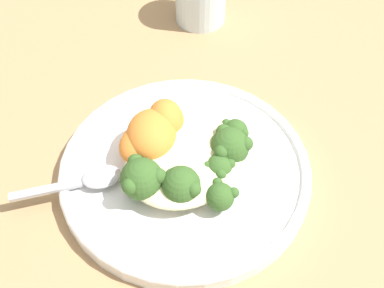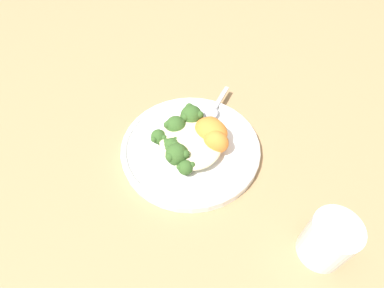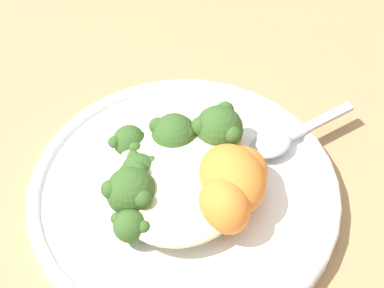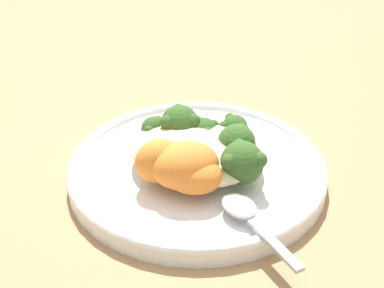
{
  "view_description": "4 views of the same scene",
  "coord_description": "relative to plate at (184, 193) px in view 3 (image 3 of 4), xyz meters",
  "views": [
    {
      "loc": [
        -0.25,
        -0.2,
        0.47
      ],
      "look_at": [
        0.04,
        0.01,
        0.04
      ],
      "focal_mm": 50.0,
      "sensor_mm": 36.0,
      "label": 1
    },
    {
      "loc": [
        0.37,
        -0.07,
        0.47
      ],
      "look_at": [
        0.04,
        0.01,
        0.04
      ],
      "focal_mm": 28.0,
      "sensor_mm": 36.0,
      "label": 2
    },
    {
      "loc": [
        0.32,
        0.13,
        0.46
      ],
      "look_at": [
        0.0,
        0.01,
        0.06
      ],
      "focal_mm": 60.0,
      "sensor_mm": 36.0,
      "label": 3
    },
    {
      "loc": [
        -0.19,
        0.52,
        0.39
      ],
      "look_at": [
        0.02,
        0.01,
        0.05
      ],
      "focal_mm": 60.0,
      "sensor_mm": 36.0,
      "label": 4
    }
  ],
  "objects": [
    {
      "name": "sweet_potato_chunk_2",
      "position": [
        0.02,
        0.04,
        0.03
      ],
      "size": [
        0.06,
        0.06,
        0.04
      ],
      "primitive_type": "ellipsoid",
      "rotation": [
        0.0,
        0.0,
        0.84
      ],
      "color": "orange",
      "rests_on": "plate"
    },
    {
      "name": "broccoli_stalk_2",
      "position": [
        -0.01,
        -0.04,
        0.02
      ],
      "size": [
        0.05,
        0.11,
        0.03
      ],
      "rotation": [
        0.0,
        0.0,
        4.41
      ],
      "color": "#ADC675",
      "rests_on": "plate"
    },
    {
      "name": "ground_plane",
      "position": [
        -0.02,
        -0.01,
        -0.01
      ],
      "size": [
        4.0,
        4.0,
        0.0
      ],
      "primitive_type": "plane",
      "color": "#9E7A51"
    },
    {
      "name": "broccoli_stalk_0",
      "position": [
        -0.05,
        0.01,
        0.03
      ],
      "size": [
        0.09,
        0.05,
        0.04
      ],
      "rotation": [
        0.0,
        0.0,
        3.15
      ],
      "color": "#ADC675",
      "rests_on": "plate"
    },
    {
      "name": "quinoa_mound",
      "position": [
        0.0,
        0.0,
        0.02
      ],
      "size": [
        0.14,
        0.12,
        0.03
      ],
      "primitive_type": "ellipsoid",
      "color": "beige",
      "rests_on": "plate"
    },
    {
      "name": "sweet_potato_chunk_0",
      "position": [
        -0.01,
        0.04,
        0.03
      ],
      "size": [
        0.06,
        0.05,
        0.04
      ],
      "primitive_type": "ellipsoid",
      "rotation": [
        0.0,
        0.0,
        3.23
      ],
      "color": "orange",
      "rests_on": "plate"
    },
    {
      "name": "sweet_potato_chunk_1",
      "position": [
        -0.0,
        0.04,
        0.03
      ],
      "size": [
        0.08,
        0.08,
        0.05
      ],
      "primitive_type": "ellipsoid",
      "rotation": [
        0.0,
        0.0,
        3.83
      ],
      "color": "orange",
      "rests_on": "plate"
    },
    {
      "name": "spoon",
      "position": [
        -0.07,
        0.06,
        0.01
      ],
      "size": [
        0.1,
        0.09,
        0.01
      ],
      "rotation": [
        0.0,
        0.0,
        2.47
      ],
      "color": "#A3A3A8",
      "rests_on": "plate"
    },
    {
      "name": "plate",
      "position": [
        0.0,
        0.0,
        0.0
      ],
      "size": [
        0.27,
        0.27,
        0.02
      ],
      "color": "white",
      "rests_on": "ground_plane"
    },
    {
      "name": "broccoli_stalk_5",
      "position": [
        0.04,
        -0.01,
        0.02
      ],
      "size": [
        0.08,
        0.07,
        0.03
      ],
      "rotation": [
        0.0,
        0.0,
        5.69
      ],
      "color": "#ADC675",
      "rests_on": "plate"
    },
    {
      "name": "broccoli_stalk_3",
      "position": [
        0.01,
        -0.03,
        0.02
      ],
      "size": [
        0.03,
        0.08,
        0.03
      ],
      "rotation": [
        0.0,
        0.0,
        4.75
      ],
      "color": "#ADC675",
      "rests_on": "plate"
    },
    {
      "name": "broccoli_stalk_1",
      "position": [
        -0.03,
        -0.02,
        0.03
      ],
      "size": [
        0.08,
        0.08,
        0.04
      ],
      "rotation": [
        0.0,
        0.0,
        3.86
      ],
      "color": "#ADC675",
      "rests_on": "plate"
    },
    {
      "name": "broccoli_stalk_4",
      "position": [
        0.03,
        -0.03,
        0.03
      ],
      "size": [
        0.07,
        0.09,
        0.04
      ],
      "rotation": [
        0.0,
        0.0,
        5.26
      ],
      "color": "#ADC675",
      "rests_on": "plate"
    }
  ]
}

